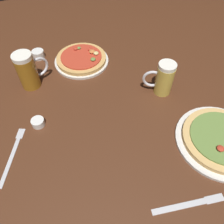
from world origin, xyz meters
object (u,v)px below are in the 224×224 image
beer_mug_amber (163,79)px  ramekin_sauce (38,122)px  pizza_plate_far (82,59)px  fork_left (13,154)px  knife_right (189,204)px  beer_mug_dark (28,71)px  ramekin_butter (38,54)px  pizza_plate_near (221,140)px

beer_mug_amber → ramekin_sauce: 0.54m
pizza_plate_far → ramekin_sauce: pizza_plate_far is taller
ramekin_sauce → fork_left: (-0.10, -0.10, -0.01)m
fork_left → knife_right: same height
pizza_plate_far → beer_mug_dark: beer_mug_dark is taller
beer_mug_dark → ramekin_butter: bearing=75.0°
pizza_plate_near → beer_mug_amber: bearing=105.7°
pizza_plate_near → ramekin_butter: pizza_plate_near is taller
pizza_plate_near → beer_mug_amber: beer_mug_amber is taller
beer_mug_dark → beer_mug_amber: size_ratio=1.10×
ramekin_sauce → beer_mug_amber: bearing=1.5°
pizza_plate_near → fork_left: pizza_plate_near is taller
beer_mug_dark → ramekin_sauce: beer_mug_dark is taller
fork_left → knife_right: 0.61m
beer_mug_dark → beer_mug_amber: 0.58m
beer_mug_dark → ramekin_butter: beer_mug_dark is taller
fork_left → ramekin_sauce: bearing=44.9°
pizza_plate_far → fork_left: (-0.36, -0.43, -0.01)m
knife_right → beer_mug_amber: bearing=73.7°
knife_right → pizza_plate_far: bearing=100.4°
pizza_plate_near → beer_mug_dark: 0.82m
pizza_plate_far → knife_right: 0.80m
pizza_plate_far → beer_mug_amber: 0.42m
pizza_plate_near → ramekin_sauce: pizza_plate_near is taller
pizza_plate_far → ramekin_butter: 0.22m
beer_mug_amber → ramekin_sauce: beer_mug_amber is taller
beer_mug_amber → ramekin_sauce: bearing=-178.5°
pizza_plate_near → knife_right: 0.28m
pizza_plate_near → pizza_plate_far: pizza_plate_far is taller
pizza_plate_far → ramekin_butter: bearing=152.4°
pizza_plate_near → beer_mug_amber: size_ratio=2.16×
beer_mug_amber → ramekin_butter: bearing=139.1°
fork_left → knife_right: (0.50, -0.35, 0.00)m
knife_right → ramekin_butter: bearing=111.2°
beer_mug_dark → knife_right: (0.40, -0.69, -0.08)m
beer_mug_dark → ramekin_butter: (0.05, 0.19, -0.06)m
fork_left → ramekin_butter: bearing=73.4°
beer_mug_amber → pizza_plate_near: bearing=-74.3°
beer_mug_dark → beer_mug_amber: beer_mug_dark is taller
beer_mug_dark → fork_left: size_ratio=0.73×
pizza_plate_near → ramekin_butter: bearing=128.1°
beer_mug_amber → knife_right: bearing=-106.3°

